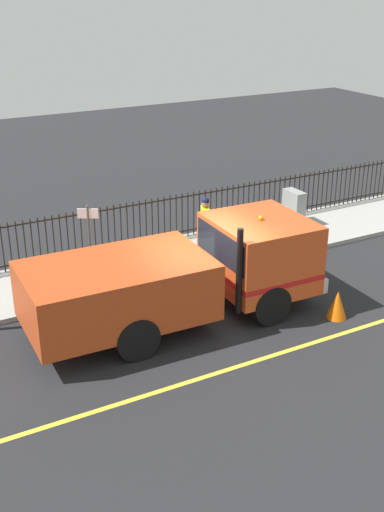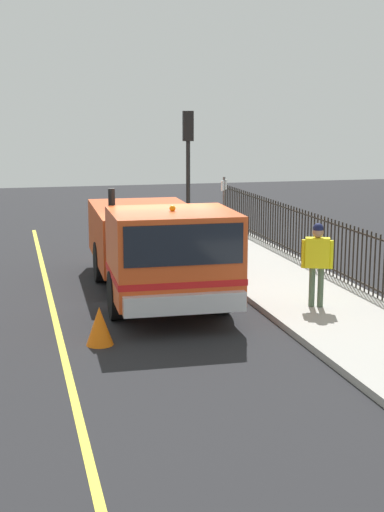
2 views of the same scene
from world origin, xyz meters
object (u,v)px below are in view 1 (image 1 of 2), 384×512
worker_standing (205,220)px  traffic_cone (337,305)px  street_sign (90,240)px  utility_cabinet (294,207)px  work_truck (193,270)px

worker_standing → traffic_cone: size_ratio=2.50×
worker_standing → traffic_cone: bearing=36.2°
worker_standing → street_sign: bearing=-53.3°
worker_standing → street_sign: 3.80m
traffic_cone → street_sign: bearing=52.1°
utility_cabinet → traffic_cone: (-5.37, 2.75, -0.33)m
work_truck → street_sign: bearing=-137.6°
worker_standing → utility_cabinet: bearing=126.8°
utility_cabinet → worker_standing: bearing=103.1°
worker_standing → street_sign: size_ratio=0.73×
worker_standing → work_truck: bearing=-10.5°
work_truck → traffic_cone: 3.48m
work_truck → street_sign: size_ratio=2.99×
work_truck → worker_standing: size_ratio=4.09×
worker_standing → utility_cabinet: worker_standing is taller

